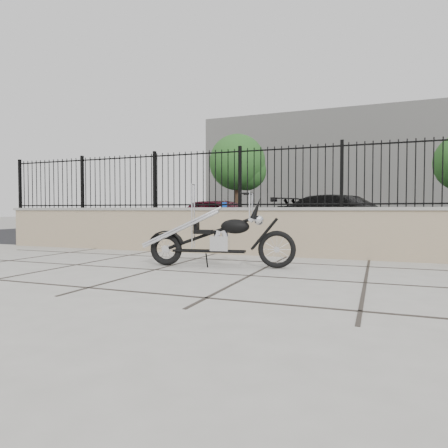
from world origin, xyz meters
TOP-DOWN VIEW (x-y plane):
  - ground_plane at (0.00, 0.00)m, footprint 90.00×90.00m
  - parking_lot at (0.00, 12.50)m, footprint 30.00×30.00m
  - retaining_wall at (0.00, 2.50)m, footprint 14.00×0.36m
  - iron_fence at (0.00, 2.50)m, footprint 14.00×0.08m
  - background_building at (0.00, 26.50)m, footprint 22.00×6.00m
  - chopper_motorcycle at (-0.75, 0.64)m, footprint 2.28×0.77m
  - car_red at (-3.30, 7.37)m, footprint 4.19×2.79m
  - car_black at (0.67, 7.99)m, footprint 5.23×3.89m
  - bollard_a at (-2.28, 4.92)m, footprint 0.18×0.18m
  - bollard_b at (2.15, 4.78)m, footprint 0.13×0.13m
  - tree_left at (-5.83, 16.17)m, footprint 3.17×3.17m

SIDE VIEW (x-z plane):
  - ground_plane at x=0.00m, z-range 0.00..0.00m
  - parking_lot at x=0.00m, z-range 0.00..0.00m
  - bollard_b at x=2.15m, z-range 0.00..0.90m
  - retaining_wall at x=0.00m, z-range 0.00..0.96m
  - bollard_a at x=-2.28m, z-range 0.00..1.12m
  - car_red at x=-3.30m, z-range 0.00..1.33m
  - chopper_motorcycle at x=-0.75m, z-range 0.00..1.35m
  - car_black at x=0.67m, z-range 0.00..1.41m
  - iron_fence at x=0.00m, z-range 0.96..2.16m
  - tree_left at x=-5.83m, z-range 1.07..6.42m
  - background_building at x=0.00m, z-range 0.00..8.00m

